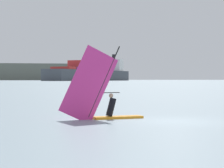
{
  "coord_description": "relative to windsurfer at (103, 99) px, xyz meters",
  "views": [
    {
      "loc": [
        -11.1,
        -17.21,
        1.97
      ],
      "look_at": [
        2.45,
        12.37,
        1.6
      ],
      "focal_mm": 70.24,
      "sensor_mm": 36.0,
      "label": 1
    }
  ],
  "objects": [
    {
      "name": "cargo_ship",
      "position": [
        180.56,
        450.49,
        7.41
      ],
      "size": [
        139.18,
        118.89,
        33.36
      ],
      "rotation": [
        0.0,
        0.0,
        3.82
      ],
      "color": "#3F444C",
      "rests_on": "ground_plane"
    },
    {
      "name": "windsurfer",
      "position": [
        0.0,
        0.0,
        0.0
      ],
      "size": [
        4.3,
        0.84,
        3.87
      ],
      "rotation": [
        0.0,
        0.0,
        6.22
      ],
      "color": "orange",
      "rests_on": "ground_plane"
    },
    {
      "name": "ground_plane",
      "position": [
        2.59,
        -2.47,
        -0.97
      ],
      "size": [
        4000.0,
        4000.0,
        0.0
      ],
      "primitive_type": "plane",
      "color": "gray"
    }
  ]
}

